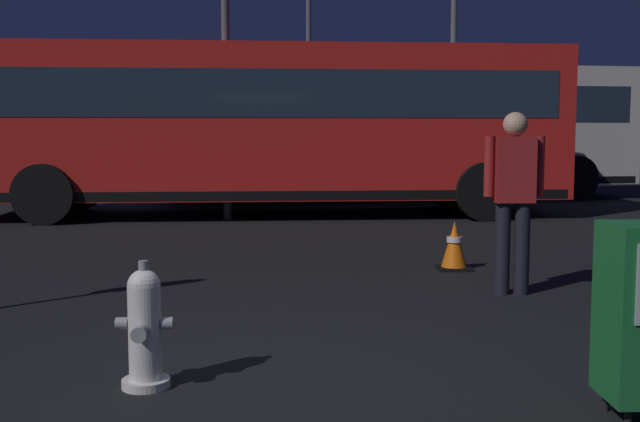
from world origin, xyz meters
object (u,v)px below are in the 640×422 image
object	(u,v)px
traffic_cone	(454,246)
street_light_near_left	(454,25)
street_light_near_right	(309,47)
bus_near	(268,121)
bus_far	(403,124)
pedestrian	(514,192)
fire_hydrant	(145,328)

from	to	relation	value
traffic_cone	street_light_near_left	distance (m)	10.62
street_light_near_right	bus_near	bearing A→B (deg)	-96.87
bus_near	street_light_near_left	world-z (taller)	street_light_near_left
bus_far	street_light_near_left	distance (m)	2.58
street_light_near_left	street_light_near_right	bearing A→B (deg)	141.52
bus_near	street_light_near_left	distance (m)	6.20
bus_far	street_light_near_left	world-z (taller)	street_light_near_left
pedestrian	street_light_near_left	xyz separation A→B (m)	(1.59, 11.07, 3.05)
street_light_near_left	fire_hydrant	bearing A→B (deg)	-108.00
traffic_cone	bus_far	bearing A→B (deg)	85.94
bus_near	bus_far	world-z (taller)	same
traffic_cone	street_light_near_right	world-z (taller)	street_light_near_right
bus_far	bus_near	bearing A→B (deg)	-136.18
bus_near	street_light_near_left	size ratio (longest dim) A/B	1.54
traffic_cone	street_light_near_left	size ratio (longest dim) A/B	0.08
bus_far	street_light_near_right	world-z (taller)	street_light_near_right
bus_near	bus_far	xyz separation A→B (m)	(2.97, 3.79, 0.00)
fire_hydrant	bus_far	distance (m)	13.88
bus_far	street_light_near_right	size ratio (longest dim) A/B	1.66
bus_near	bus_far	distance (m)	4.82
fire_hydrant	bus_far	bearing A→B (deg)	76.40
fire_hydrant	street_light_near_right	size ratio (longest dim) A/B	0.12
fire_hydrant	street_light_near_left	distance (m)	14.79
fire_hydrant	pedestrian	bearing A→B (deg)	42.03
pedestrian	street_light_near_left	world-z (taller)	street_light_near_left
bus_far	traffic_cone	bearing A→B (deg)	-102.19
pedestrian	fire_hydrant	bearing A→B (deg)	-137.97
traffic_cone	street_light_near_right	xyz separation A→B (m)	(-1.49, 12.42, 3.52)
street_light_near_left	bus_far	bearing A→B (deg)	-170.32
traffic_cone	street_light_near_right	bearing A→B (deg)	96.83
bus_near	street_light_near_right	distance (m)	7.02
pedestrian	street_light_near_right	world-z (taller)	street_light_near_right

